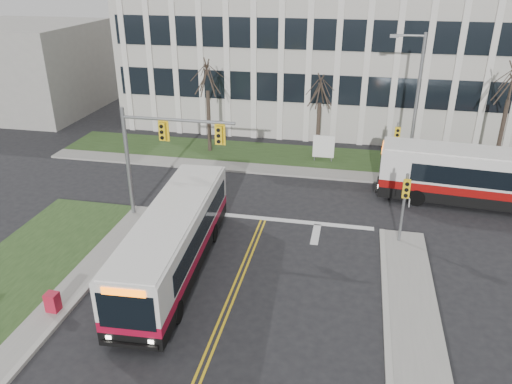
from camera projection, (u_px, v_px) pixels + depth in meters
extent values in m
plane|color=black|center=(227.00, 310.00, 20.45)|extent=(120.00, 120.00, 0.00)
cube|color=#9E9B93|center=(358.00, 176.00, 33.03)|extent=(44.00, 1.60, 0.14)
cube|color=#29421C|center=(358.00, 162.00, 35.53)|extent=(44.00, 5.00, 0.12)
cube|color=#B4B0A6|center=(367.00, 50.00, 43.72)|extent=(40.00, 16.00, 12.00)
cube|color=#9E9B93|center=(27.00, 68.00, 46.67)|extent=(12.00, 12.00, 8.00)
cylinder|color=slate|center=(128.00, 163.00, 26.90)|extent=(0.22, 0.22, 6.20)
cylinder|color=slate|center=(178.00, 120.00, 25.26)|extent=(6.00, 0.16, 0.16)
cube|color=yellow|center=(163.00, 131.00, 25.52)|extent=(0.34, 0.24, 0.92)
cube|color=yellow|center=(219.00, 135.00, 24.98)|extent=(0.34, 0.24, 0.92)
cylinder|color=slate|center=(403.00, 209.00, 24.57)|extent=(0.14, 0.14, 3.80)
cube|color=yellow|center=(406.00, 189.00, 23.89)|extent=(0.34, 0.24, 0.92)
cylinder|color=slate|center=(395.00, 151.00, 32.13)|extent=(0.14, 0.14, 3.80)
cube|color=yellow|center=(397.00, 134.00, 31.45)|extent=(0.34, 0.24, 0.92)
cylinder|color=slate|center=(416.00, 108.00, 31.44)|extent=(0.20, 0.20, 9.20)
cylinder|color=slate|center=(410.00, 36.00, 29.77)|extent=(1.80, 0.14, 0.14)
cube|color=slate|center=(394.00, 36.00, 29.95)|extent=(0.50, 0.25, 0.18)
cylinder|color=slate|center=(315.00, 155.00, 35.47)|extent=(0.08, 0.08, 1.00)
cylinder|color=slate|center=(332.00, 156.00, 35.25)|extent=(0.08, 0.08, 1.00)
cube|color=white|center=(324.00, 146.00, 35.06)|extent=(1.50, 0.12, 1.60)
cylinder|color=#42352B|center=(209.00, 122.00, 36.60)|extent=(0.28, 0.28, 4.62)
cylinder|color=#42352B|center=(318.00, 131.00, 35.42)|extent=(0.28, 0.28, 4.09)
cylinder|color=#42352B|center=(500.00, 137.00, 32.87)|extent=(0.28, 0.28, 4.95)
cube|color=#AB162C|center=(53.00, 303.00, 20.08)|extent=(0.51, 0.47, 0.95)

